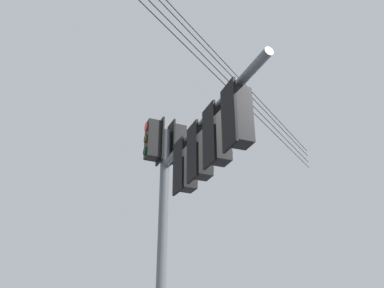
{
  "coord_description": "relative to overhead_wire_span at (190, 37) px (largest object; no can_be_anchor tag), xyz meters",
  "views": [
    {
      "loc": [
        8.69,
        -2.95,
        2.14
      ],
      "look_at": [
        2.28,
        -0.81,
        5.47
      ],
      "focal_mm": 38.16,
      "sensor_mm": 36.0,
      "label": 1
    }
  ],
  "objects": [
    {
      "name": "signal_mast_assembly",
      "position": [
        1.79,
        -0.68,
        -5.06
      ],
      "size": [
        4.4,
        0.97,
        6.72
      ],
      "color": "slate",
      "rests_on": "ground"
    },
    {
      "name": "overhead_wire_span",
      "position": [
        0.0,
        0.0,
        0.0
      ],
      "size": [
        13.84,
        16.74,
        1.6
      ],
      "color": "black"
    }
  ]
}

